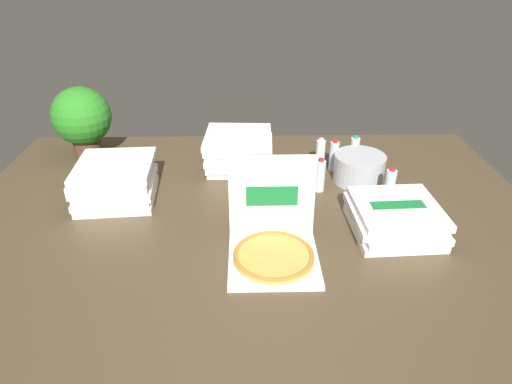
# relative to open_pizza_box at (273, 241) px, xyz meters

# --- Properties ---
(ground_plane) EXTENTS (3.20, 2.40, 0.02)m
(ground_plane) POSITION_rel_open_pizza_box_xyz_m (-0.10, 0.25, -0.09)
(ground_plane) COLOR #4C3D28
(open_pizza_box) EXTENTS (0.42, 0.44, 0.44)m
(open_pizza_box) POSITION_rel_open_pizza_box_xyz_m (0.00, 0.00, 0.00)
(open_pizza_box) COLOR white
(open_pizza_box) RESTS_ON ground_plane
(pizza_stack_right_mid) EXTENTS (0.45, 0.45, 0.22)m
(pizza_stack_right_mid) POSITION_rel_open_pizza_box_xyz_m (-0.17, 0.95, 0.03)
(pizza_stack_right_mid) COLOR white
(pizza_stack_right_mid) RESTS_ON ground_plane
(pizza_stack_left_far) EXTENTS (0.46, 0.46, 0.15)m
(pizza_stack_left_far) POSITION_rel_open_pizza_box_xyz_m (0.63, 0.19, -0.00)
(pizza_stack_left_far) COLOR white
(pizza_stack_left_far) RESTS_ON ground_plane
(pizza_stack_right_near) EXTENTS (0.47, 0.47, 0.22)m
(pizza_stack_right_near) POSITION_rel_open_pizza_box_xyz_m (-0.87, 0.55, 0.03)
(pizza_stack_right_near) COLOR white
(pizza_stack_right_near) RESTS_ON ground_plane
(ice_bucket) EXTENTS (0.31, 0.31, 0.17)m
(ice_bucket) POSITION_rel_open_pizza_box_xyz_m (0.57, 0.73, 0.01)
(ice_bucket) COLOR #B7BABF
(ice_bucket) RESTS_ON ground_plane
(water_bottle_0) EXTENTS (0.06, 0.06, 0.21)m
(water_bottle_0) POSITION_rel_open_pizza_box_xyz_m (0.35, 0.90, 0.02)
(water_bottle_0) COLOR white
(water_bottle_0) RESTS_ON ground_plane
(water_bottle_1) EXTENTS (0.06, 0.06, 0.21)m
(water_bottle_1) POSITION_rel_open_pizza_box_xyz_m (0.44, 0.87, 0.02)
(water_bottle_1) COLOR silver
(water_bottle_1) RESTS_ON ground_plane
(water_bottle_2) EXTENTS (0.06, 0.06, 0.21)m
(water_bottle_2) POSITION_rel_open_pizza_box_xyz_m (0.58, 0.93, 0.02)
(water_bottle_2) COLOR white
(water_bottle_2) RESTS_ON ground_plane
(water_bottle_3) EXTENTS (0.06, 0.06, 0.21)m
(water_bottle_3) POSITION_rel_open_pizza_box_xyz_m (0.68, 0.48, 0.02)
(water_bottle_3) COLOR silver
(water_bottle_3) RESTS_ON ground_plane
(water_bottle_4) EXTENTS (0.06, 0.06, 0.21)m
(water_bottle_4) POSITION_rel_open_pizza_box_xyz_m (0.31, 0.61, 0.02)
(water_bottle_4) COLOR silver
(water_bottle_4) RESTS_ON ground_plane
(potted_plant) EXTENTS (0.38, 0.38, 0.49)m
(potted_plant) POSITION_rel_open_pizza_box_xyz_m (-1.20, 1.10, 0.20)
(potted_plant) COLOR #513323
(potted_plant) RESTS_ON ground_plane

